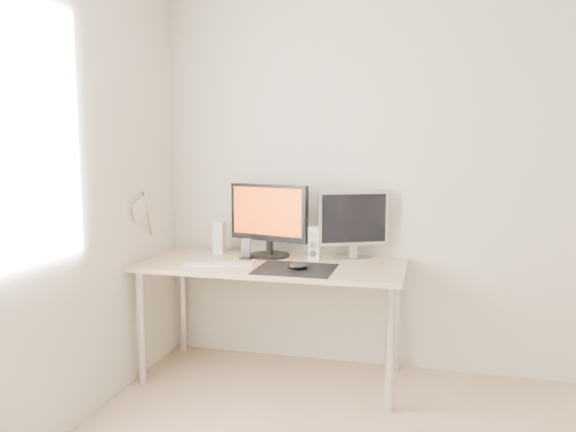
{
  "coord_description": "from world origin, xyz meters",
  "views": [
    {
      "loc": [
        -0.01,
        -1.86,
        1.44
      ],
      "look_at": [
        -0.85,
        1.46,
        1.01
      ],
      "focal_mm": 35.0,
      "sensor_mm": 36.0,
      "label": 1
    }
  ],
  "objects_px": {
    "mouse": "(297,266)",
    "main_monitor": "(269,218)",
    "speaker_left": "(219,238)",
    "second_monitor": "(353,222)",
    "speaker_right": "(315,243)",
    "desk": "(272,275)",
    "phone_dock": "(246,253)",
    "keyboard": "(218,265)"
  },
  "relations": [
    {
      "from": "mouse",
      "to": "main_monitor",
      "type": "distance_m",
      "value": 0.5
    },
    {
      "from": "second_monitor",
      "to": "phone_dock",
      "type": "height_order",
      "value": "second_monitor"
    },
    {
      "from": "desk",
      "to": "speaker_right",
      "type": "height_order",
      "value": "speaker_right"
    },
    {
      "from": "mouse",
      "to": "speaker_left",
      "type": "bearing_deg",
      "value": 149.31
    },
    {
      "from": "speaker_left",
      "to": "phone_dock",
      "type": "distance_m",
      "value": 0.26
    },
    {
      "from": "speaker_right",
      "to": "phone_dock",
      "type": "xyz_separation_m",
      "value": [
        -0.43,
        -0.07,
        -0.07
      ]
    },
    {
      "from": "second_monitor",
      "to": "keyboard",
      "type": "relative_size",
      "value": 1.0
    },
    {
      "from": "speaker_right",
      "to": "phone_dock",
      "type": "height_order",
      "value": "speaker_right"
    },
    {
      "from": "mouse",
      "to": "main_monitor",
      "type": "height_order",
      "value": "main_monitor"
    },
    {
      "from": "desk",
      "to": "speaker_right",
      "type": "bearing_deg",
      "value": 30.12
    },
    {
      "from": "mouse",
      "to": "speaker_right",
      "type": "bearing_deg",
      "value": 83.39
    },
    {
      "from": "second_monitor",
      "to": "phone_dock",
      "type": "xyz_separation_m",
      "value": [
        -0.66,
        -0.14,
        -0.2
      ]
    },
    {
      "from": "second_monitor",
      "to": "speaker_right",
      "type": "relative_size",
      "value": 2.04
    },
    {
      "from": "speaker_right",
      "to": "keyboard",
      "type": "relative_size",
      "value": 0.49
    },
    {
      "from": "desk",
      "to": "speaker_left",
      "type": "relative_size",
      "value": 7.49
    },
    {
      "from": "main_monitor",
      "to": "speaker_right",
      "type": "relative_size",
      "value": 2.54
    },
    {
      "from": "speaker_left",
      "to": "keyboard",
      "type": "bearing_deg",
      "value": -69.97
    },
    {
      "from": "desk",
      "to": "speaker_left",
      "type": "distance_m",
      "value": 0.49
    },
    {
      "from": "desk",
      "to": "main_monitor",
      "type": "relative_size",
      "value": 2.95
    },
    {
      "from": "phone_dock",
      "to": "speaker_left",
      "type": "bearing_deg",
      "value": 151.42
    },
    {
      "from": "mouse",
      "to": "speaker_left",
      "type": "height_order",
      "value": "speaker_left"
    },
    {
      "from": "speaker_right",
      "to": "keyboard",
      "type": "bearing_deg",
      "value": -148.83
    },
    {
      "from": "mouse",
      "to": "keyboard",
      "type": "height_order",
      "value": "mouse"
    },
    {
      "from": "speaker_left",
      "to": "speaker_right",
      "type": "xyz_separation_m",
      "value": [
        0.65,
        -0.06,
        0.0
      ]
    },
    {
      "from": "mouse",
      "to": "keyboard",
      "type": "xyz_separation_m",
      "value": [
        -0.48,
        -0.0,
        -0.02
      ]
    },
    {
      "from": "mouse",
      "to": "main_monitor",
      "type": "relative_size",
      "value": 0.22
    },
    {
      "from": "second_monitor",
      "to": "speaker_left",
      "type": "xyz_separation_m",
      "value": [
        -0.88,
        -0.01,
        -0.13
      ]
    },
    {
      "from": "desk",
      "to": "phone_dock",
      "type": "xyz_separation_m",
      "value": [
        -0.19,
        0.07,
        0.12
      ]
    },
    {
      "from": "main_monitor",
      "to": "speaker_left",
      "type": "xyz_separation_m",
      "value": [
        -0.34,
        0.02,
        -0.15
      ]
    },
    {
      "from": "mouse",
      "to": "speaker_right",
      "type": "relative_size",
      "value": 0.57
    },
    {
      "from": "desk",
      "to": "keyboard",
      "type": "bearing_deg",
      "value": -147.98
    },
    {
      "from": "desk",
      "to": "keyboard",
      "type": "distance_m",
      "value": 0.34
    },
    {
      "from": "speaker_right",
      "to": "mouse",
      "type": "bearing_deg",
      "value": -96.61
    },
    {
      "from": "keyboard",
      "to": "phone_dock",
      "type": "distance_m",
      "value": 0.26
    },
    {
      "from": "desk",
      "to": "second_monitor",
      "type": "distance_m",
      "value": 0.6
    },
    {
      "from": "mouse",
      "to": "second_monitor",
      "type": "bearing_deg",
      "value": 55.01
    },
    {
      "from": "speaker_left",
      "to": "phone_dock",
      "type": "xyz_separation_m",
      "value": [
        0.23,
        -0.12,
        -0.07
      ]
    },
    {
      "from": "speaker_left",
      "to": "main_monitor",
      "type": "bearing_deg",
      "value": -3.0
    },
    {
      "from": "main_monitor",
      "to": "second_monitor",
      "type": "bearing_deg",
      "value": 3.33
    },
    {
      "from": "second_monitor",
      "to": "keyboard",
      "type": "xyz_separation_m",
      "value": [
        -0.75,
        -0.38,
        -0.23
      ]
    },
    {
      "from": "mouse",
      "to": "second_monitor",
      "type": "xyz_separation_m",
      "value": [
        0.27,
        0.38,
        0.22
      ]
    },
    {
      "from": "mouse",
      "to": "desk",
      "type": "height_order",
      "value": "mouse"
    }
  ]
}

